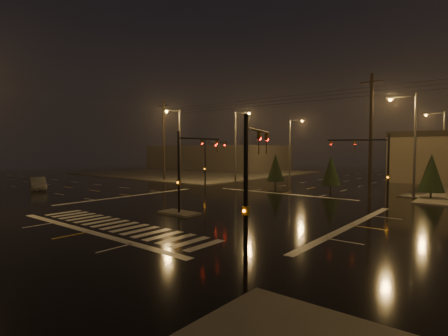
% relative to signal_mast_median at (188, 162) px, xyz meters
% --- Properties ---
extents(ground, '(140.00, 140.00, 0.00)m').
position_rel_signal_mast_median_xyz_m(ground, '(-0.00, 3.07, -3.75)').
color(ground, black).
rests_on(ground, ground).
extents(sidewalk_nw, '(36.00, 36.00, 0.12)m').
position_rel_signal_mast_median_xyz_m(sidewalk_nw, '(-30.00, 33.07, -3.69)').
color(sidewalk_nw, '#4D4B45').
rests_on(sidewalk_nw, ground).
extents(median_island, '(3.00, 1.60, 0.15)m').
position_rel_signal_mast_median_xyz_m(median_island, '(-0.00, -0.93, -3.68)').
color(median_island, '#4D4B45').
rests_on(median_island, ground).
extents(crosswalk, '(15.00, 2.60, 0.01)m').
position_rel_signal_mast_median_xyz_m(crosswalk, '(-0.00, -5.93, -3.75)').
color(crosswalk, beige).
rests_on(crosswalk, ground).
extents(stop_bar_near, '(16.00, 0.50, 0.01)m').
position_rel_signal_mast_median_xyz_m(stop_bar_near, '(-0.00, -7.93, -3.75)').
color(stop_bar_near, beige).
rests_on(stop_bar_near, ground).
extents(stop_bar_far, '(16.00, 0.50, 0.01)m').
position_rel_signal_mast_median_xyz_m(stop_bar_far, '(-0.00, 14.07, -3.75)').
color(stop_bar_far, beige).
rests_on(stop_bar_far, ground).
extents(commercial_block, '(30.00, 18.00, 5.60)m').
position_rel_signal_mast_median_xyz_m(commercial_block, '(-35.00, 45.07, -0.95)').
color(commercial_block, '#443E3B').
rests_on(commercial_block, ground).
extents(signal_mast_median, '(0.25, 4.59, 6.00)m').
position_rel_signal_mast_median_xyz_m(signal_mast_median, '(0.00, 0.00, 0.00)').
color(signal_mast_median, black).
rests_on(signal_mast_median, ground).
extents(signal_mast_ne, '(4.84, 1.86, 6.00)m').
position_rel_signal_mast_median_xyz_m(signal_mast_ne, '(9.50, 13.21, 0.04)').
color(signal_mast_ne, black).
rests_on(signal_mast_ne, ground).
extents(signal_mast_nw, '(4.84, 1.86, 6.00)m').
position_rel_signal_mast_median_xyz_m(signal_mast_nw, '(-9.50, 13.21, 0.04)').
color(signal_mast_nw, black).
rests_on(signal_mast_nw, ground).
extents(signal_mast_se, '(1.55, 3.87, 6.00)m').
position_rel_signal_mast_median_xyz_m(signal_mast_se, '(10.23, -6.68, -0.04)').
color(signal_mast_se, black).
rests_on(signal_mast_se, ground).
extents(streetlight_1, '(2.77, 0.32, 10.00)m').
position_rel_signal_mast_median_xyz_m(streetlight_1, '(-11.18, 21.07, 2.05)').
color(streetlight_1, '#38383A').
rests_on(streetlight_1, ground).
extents(streetlight_2, '(2.77, 0.32, 10.00)m').
position_rel_signal_mast_median_xyz_m(streetlight_2, '(-11.18, 37.07, 2.05)').
color(streetlight_2, '#38383A').
rests_on(streetlight_2, ground).
extents(streetlight_3, '(2.77, 0.32, 10.00)m').
position_rel_signal_mast_median_xyz_m(streetlight_3, '(11.18, 19.07, 2.05)').
color(streetlight_3, '#38383A').
rests_on(streetlight_3, ground).
extents(streetlight_4, '(2.77, 0.32, 10.00)m').
position_rel_signal_mast_median_xyz_m(streetlight_4, '(11.18, 39.07, 2.05)').
color(streetlight_4, '#38383A').
rests_on(streetlight_4, ground).
extents(streetlight_5, '(0.32, 2.77, 10.00)m').
position_rel_signal_mast_median_xyz_m(streetlight_5, '(-16.00, 14.26, 2.05)').
color(streetlight_5, '#38383A').
rests_on(streetlight_5, ground).
extents(utility_pole_0, '(2.20, 0.32, 12.00)m').
position_rel_signal_mast_median_xyz_m(utility_pole_0, '(-22.00, 17.07, 2.38)').
color(utility_pole_0, black).
rests_on(utility_pole_0, ground).
extents(utility_pole_1, '(2.20, 0.32, 12.00)m').
position_rel_signal_mast_median_xyz_m(utility_pole_1, '(8.00, 17.07, 2.38)').
color(utility_pole_1, black).
rests_on(utility_pole_1, ground).
extents(conifer_0, '(2.29, 2.29, 4.27)m').
position_rel_signal_mast_median_xyz_m(conifer_0, '(12.91, 19.23, -1.27)').
color(conifer_0, black).
rests_on(conifer_0, ground).
extents(conifer_3, '(2.20, 2.20, 4.13)m').
position_rel_signal_mast_median_xyz_m(conifer_3, '(-4.16, 19.70, -1.34)').
color(conifer_3, black).
rests_on(conifer_3, ground).
extents(conifer_4, '(2.11, 2.11, 4.00)m').
position_rel_signal_mast_median_xyz_m(conifer_4, '(3.26, 19.09, -1.41)').
color(conifer_4, black).
rests_on(conifer_4, ground).
extents(car_crossing, '(4.78, 2.96, 1.49)m').
position_rel_signal_mast_median_xyz_m(car_crossing, '(-23.81, -0.59, -3.01)').
color(car_crossing, slate).
rests_on(car_crossing, ground).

